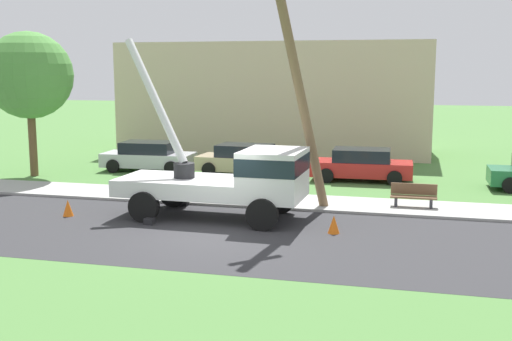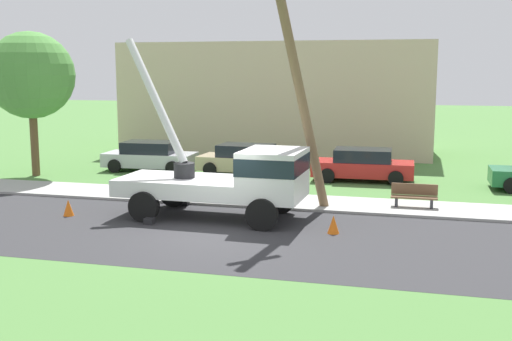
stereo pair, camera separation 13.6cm
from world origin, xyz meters
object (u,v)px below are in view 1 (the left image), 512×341
Objects in this scene: utility_truck at (235,177)px; leaning_utility_pole at (298,82)px; traffic_cone_behind at (68,208)px; parked_sedan_red at (362,165)px; park_bench at (414,196)px; traffic_cone_ahead at (334,224)px; parked_sedan_tan at (245,160)px; parked_sedan_silver at (149,156)px; roadside_tree_near at (29,76)px.

leaning_utility_pole is (1.83, 1.25, 3.06)m from utility_truck.
traffic_cone_behind is 12.96m from parked_sedan_red.
utility_truck is 0.78× the size of leaning_utility_pole.
utility_truck reaches higher than park_bench.
utility_truck reaches higher than traffic_cone_ahead.
parked_sedan_tan reaches higher than park_bench.
traffic_cone_behind is 0.12× the size of parked_sedan_silver.
parked_sedan_tan is at bearing 15.90° from roadside_tree_near.
roadside_tree_near reaches higher than park_bench.
traffic_cone_behind is 9.65m from parked_sedan_silver.
parked_sedan_tan and parked_sedan_red have the same top height.
parked_sedan_tan is (-3.84, 7.30, -3.75)m from leaning_utility_pole.
parked_sedan_red reaches higher than park_bench.
utility_truck reaches higher than parked_sedan_tan.
parked_sedan_tan is at bearing 177.33° from parked_sedan_red.
parked_sedan_silver is at bearing 136.92° from traffic_cone_ahead.
traffic_cone_behind is 0.35× the size of park_bench.
parked_sedan_tan is at bearing 143.98° from park_bench.
leaning_utility_pole is at bearing -19.22° from roadside_tree_near.
park_bench is at bearing -23.97° from parked_sedan_silver.
parked_sedan_tan is 2.81× the size of park_bench.
parked_sedan_silver is at bearing 156.03° from park_bench.
parked_sedan_red is at bearing 113.12° from park_bench.
park_bench is at bearing -9.72° from roadside_tree_near.
traffic_cone_behind is 11.95m from park_bench.
parked_sedan_silver reaches higher than traffic_cone_ahead.
park_bench is 0.24× the size of roadside_tree_near.
parked_sedan_red is at bearing -2.67° from parked_sedan_tan.
leaning_utility_pole is at bearing 17.18° from traffic_cone_behind.
parked_sedan_red is (3.42, 8.30, -0.70)m from utility_truck.
traffic_cone_behind is 0.13× the size of parked_sedan_red.
parked_sedan_silver is 13.74m from park_bench.
leaning_utility_pole is 1.32× the size of roadside_tree_near.
parked_sedan_tan is 10.52m from roadside_tree_near.
traffic_cone_ahead is 1.00× the size of traffic_cone_behind.
parked_sedan_red is at bearing 77.29° from leaning_utility_pole.
roadside_tree_near is (-17.12, 2.93, 4.13)m from park_bench.
traffic_cone_behind is at bearing -133.92° from parked_sedan_red.
utility_truck is 4.22× the size of park_bench.
parked_sedan_silver is 1.01× the size of parked_sedan_red.
leaning_utility_pole reaches higher than parked_sedan_tan.
leaning_utility_pole is at bearing -39.93° from parked_sedan_silver.
traffic_cone_ahead is at bearing -17.45° from utility_truck.
park_bench is at bearing 60.16° from traffic_cone_ahead.
parked_sedan_silver is (-1.29, 9.55, 0.43)m from traffic_cone_behind.
roadside_tree_near is at bearing 154.90° from traffic_cone_ahead.
leaning_utility_pole is 8.14m from parked_sedan_red.
roadside_tree_near reaches higher than parked_sedan_tan.
traffic_cone_behind is 0.12× the size of parked_sedan_tan.
parked_sedan_tan is 1.01× the size of parked_sedan_red.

